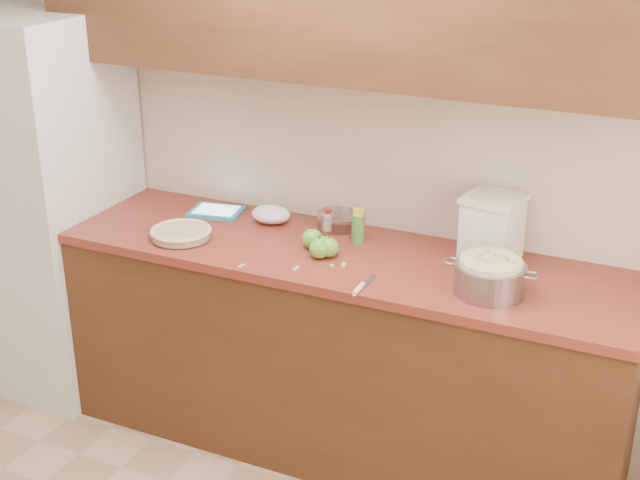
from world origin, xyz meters
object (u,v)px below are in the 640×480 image
at_px(flour_canister, 492,227).
at_px(tablet, 216,211).
at_px(colander, 490,277).
at_px(pie, 181,233).

height_order(flour_canister, tablet, flour_canister).
bearing_deg(flour_canister, colander, -75.66).
bearing_deg(pie, flour_canister, 15.49).
height_order(pie, colander, colander).
xyz_separation_m(flour_canister, tablet, (-1.26, -0.02, -0.13)).
xyz_separation_m(colander, flour_canister, (-0.08, 0.31, 0.07)).
bearing_deg(flour_canister, pie, -164.51).
height_order(pie, tablet, pie).
xyz_separation_m(pie, tablet, (-0.02, 0.32, -0.01)).
bearing_deg(tablet, colander, -21.55).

